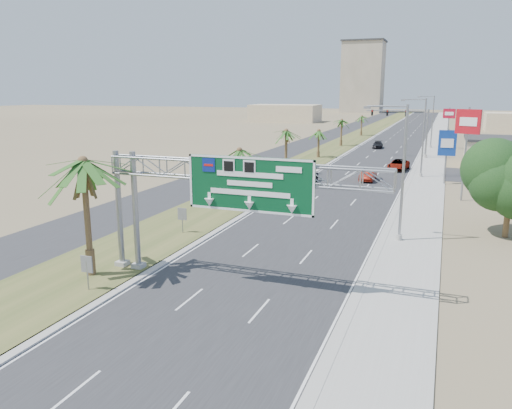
{
  "coord_description": "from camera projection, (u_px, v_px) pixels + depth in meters",
  "views": [
    {
      "loc": [
        10.17,
        -15.02,
        10.93
      ],
      "look_at": [
        -0.27,
        12.49,
        4.2
      ],
      "focal_mm": 35.0,
      "sensor_mm": 36.0,
      "label": 1
    }
  ],
  "objects": [
    {
      "name": "oak_near",
      "position": [
        512.0,
        179.0,
        37.14
      ],
      "size": [
        4.5,
        4.5,
        6.8
      ],
      "color": "brown",
      "rests_on": "ground"
    },
    {
      "name": "palm_row_b",
      "position": [
        239.0,
        151.0,
        51.01
      ],
      "size": [
        3.99,
        3.99,
        5.95
      ],
      "color": "brown",
      "rests_on": "ground"
    },
    {
      "name": "streetlight_near",
      "position": [
        400.0,
        179.0,
        36.13
      ],
      "size": [
        3.27,
        0.44,
        10.0
      ],
      "color": "gray",
      "rests_on": "ground"
    },
    {
      "name": "signal_mast",
      "position": [
        414.0,
        128.0,
        82.37
      ],
      "size": [
        10.28,
        0.71,
        8.0
      ],
      "color": "gray",
      "rests_on": "ground"
    },
    {
      "name": "car_mid_lane",
      "position": [
        368.0,
        174.0,
        61.9
      ],
      "size": [
        1.63,
        4.68,
        1.54
      ],
      "primitive_type": "imported",
      "rotation": [
        0.0,
        0.0,
        -0.0
      ],
      "color": "maroon",
      "rests_on": "ground"
    },
    {
      "name": "palm_row_e",
      "position": [
        342.0,
        121.0,
        99.27
      ],
      "size": [
        3.99,
        3.99,
        6.15
      ],
      "color": "brown",
      "rests_on": "ground"
    },
    {
      "name": "ground",
      "position": [
        150.0,
        375.0,
        19.65
      ],
      "size": [
        600.0,
        600.0,
        0.0
      ],
      "primitive_type": "plane",
      "color": "#8C7A59",
      "rests_on": "ground"
    },
    {
      "name": "road",
      "position": [
        401.0,
        137.0,
        119.9
      ],
      "size": [
        12.0,
        300.0,
        0.02
      ],
      "primitive_type": "cube",
      "color": "#28282B",
      "rests_on": "ground"
    },
    {
      "name": "palm_row_f",
      "position": [
        362.0,
        117.0,
        122.14
      ],
      "size": [
        3.99,
        3.99,
        5.75
      ],
      "color": "brown",
      "rests_on": "ground"
    },
    {
      "name": "tower_distant",
      "position": [
        363.0,
        78.0,
        254.66
      ],
      "size": [
        20.0,
        16.0,
        35.0
      ],
      "primitive_type": "cube",
      "color": "gray",
      "rests_on": "ground"
    },
    {
      "name": "car_left_lane",
      "position": [
        307.0,
        177.0,
        60.25
      ],
      "size": [
        2.21,
        4.75,
        1.57
      ],
      "primitive_type": "imported",
      "rotation": [
        0.0,
        0.0,
        -0.08
      ],
      "color": "black",
      "rests_on": "ground"
    },
    {
      "name": "building_distant_left",
      "position": [
        285.0,
        113.0,
        180.37
      ],
      "size": [
        24.0,
        14.0,
        6.0
      ],
      "primitive_type": "cube",
      "color": "tan",
      "rests_on": "ground"
    },
    {
      "name": "palm_row_d",
      "position": [
        319.0,
        131.0,
        82.1
      ],
      "size": [
        3.99,
        3.99,
        5.45
      ],
      "color": "brown",
      "rests_on": "ground"
    },
    {
      "name": "pole_sign_blue",
      "position": [
        447.0,
        145.0,
        58.59
      ],
      "size": [
        2.02,
        0.53,
        6.63
      ],
      "color": "gray",
      "rests_on": "ground"
    },
    {
      "name": "median_signback_a",
      "position": [
        87.0,
        267.0,
        27.49
      ],
      "size": [
        0.75,
        0.08,
        2.08
      ],
      "color": "gray",
      "rests_on": "ground"
    },
    {
      "name": "car_far",
      "position": [
        378.0,
        145.0,
        96.78
      ],
      "size": [
        2.11,
        4.61,
        1.31
      ],
      "primitive_type": "imported",
      "rotation": [
        0.0,
        0.0,
        0.06
      ],
      "color": "black",
      "rests_on": "ground"
    },
    {
      "name": "pole_sign_red_near",
      "position": [
        468.0,
        127.0,
        49.15
      ],
      "size": [
        2.34,
        1.17,
        9.36
      ],
      "color": "gray",
      "rests_on": "ground"
    },
    {
      "name": "streetlight_far",
      "position": [
        431.0,
        124.0,
        96.28
      ],
      "size": [
        3.27,
        0.44,
        10.0
      ],
      "color": "gray",
      "rests_on": "ground"
    },
    {
      "name": "sign_gantry",
      "position": [
        226.0,
        180.0,
        27.71
      ],
      "size": [
        16.75,
        1.24,
        7.5
      ],
      "color": "gray",
      "rests_on": "ground"
    },
    {
      "name": "palm_near",
      "position": [
        83.0,
        162.0,
        28.58
      ],
      "size": [
        5.7,
        5.7,
        8.35
      ],
      "color": "brown",
      "rests_on": "ground"
    },
    {
      "name": "opposing_road",
      "position": [
        331.0,
        135.0,
        125.78
      ],
      "size": [
        8.0,
        300.0,
        0.02
      ],
      "primitive_type": "cube",
      "color": "#28282B",
      "rests_on": "ground"
    },
    {
      "name": "palm_row_c",
      "position": [
        286.0,
        132.0,
        65.42
      ],
      "size": [
        3.99,
        3.99,
        6.75
      ],
      "color": "brown",
      "rests_on": "ground"
    },
    {
      "name": "streetlight_mid",
      "position": [
        422.0,
        141.0,
        63.47
      ],
      "size": [
        3.27,
        0.44,
        10.0
      ],
      "color": "gray",
      "rests_on": "ground"
    },
    {
      "name": "sidewalk_right",
      "position": [
        438.0,
        138.0,
        116.95
      ],
      "size": [
        4.0,
        300.0,
        0.1
      ],
      "primitive_type": "cube",
      "color": "#9E9B93",
      "rests_on": "ground"
    },
    {
      "name": "car_right_lane",
      "position": [
        399.0,
        165.0,
        70.01
      ],
      "size": [
        2.83,
        5.51,
        1.49
      ],
      "primitive_type": "imported",
      "rotation": [
        0.0,
        0.0,
        -0.07
      ],
      "color": "gray",
      "rests_on": "ground"
    },
    {
      "name": "median_grass",
      "position": [
        359.0,
        136.0,
        123.35
      ],
      "size": [
        7.0,
        300.0,
        0.12
      ],
      "primitive_type": "cube",
      "color": "#404E22",
      "rests_on": "ground"
    },
    {
      "name": "median_signback_b",
      "position": [
        182.0,
        216.0,
        38.67
      ],
      "size": [
        0.75,
        0.08,
        2.08
      ],
      "color": "gray",
      "rests_on": "ground"
    },
    {
      "name": "pole_sign_red_far",
      "position": [
        449.0,
        117.0,
        94.1
      ],
      "size": [
        2.22,
        0.61,
        7.82
      ],
      "color": "gray",
      "rests_on": "ground"
    }
  ]
}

